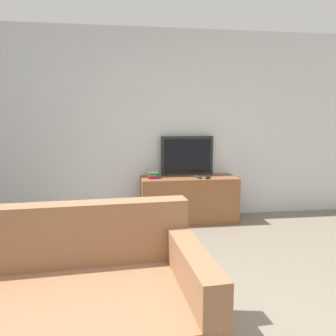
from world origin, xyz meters
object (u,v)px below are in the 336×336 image
(couch, at_px, (11,324))
(remote_on_stand, at_px, (198,177))
(television, at_px, (187,156))
(tv_stand, at_px, (189,199))
(remote_secondary, at_px, (208,177))
(book_stack, at_px, (153,175))

(couch, bearing_deg, remote_on_stand, 53.36)
(remote_on_stand, bearing_deg, television, 107.81)
(tv_stand, relative_size, remote_secondary, 6.55)
(remote_secondary, bearing_deg, remote_on_stand, 170.50)
(tv_stand, relative_size, remote_on_stand, 7.63)
(television, relative_size, remote_on_stand, 4.31)
(tv_stand, xyz_separation_m, remote_secondary, (0.23, -0.11, 0.32))
(television, xyz_separation_m, remote_on_stand, (0.09, -0.29, -0.26))
(couch, xyz_separation_m, remote_secondary, (1.73, 2.45, 0.33))
(television, xyz_separation_m, couch, (-1.50, -2.76, -0.59))
(couch, height_order, remote_secondary, couch)
(tv_stand, distance_m, book_stack, 0.60)
(book_stack, bearing_deg, television, 22.61)
(couch, bearing_deg, television, 57.62)
(book_stack, bearing_deg, remote_on_stand, -7.75)
(television, bearing_deg, tv_stand, -93.24)
(remote_on_stand, xyz_separation_m, remote_secondary, (0.13, -0.02, 0.00))
(television, relative_size, couch, 0.34)
(tv_stand, relative_size, couch, 0.60)
(remote_on_stand, bearing_deg, couch, -122.82)
(tv_stand, height_order, book_stack, book_stack)
(remote_secondary, bearing_deg, couch, -125.13)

